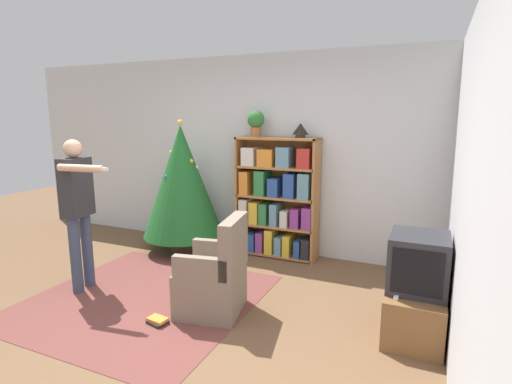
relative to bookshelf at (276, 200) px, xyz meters
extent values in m
plane|color=brown|center=(-0.23, -2.07, -0.74)|extent=(14.00, 14.00, 0.00)
cube|color=silver|center=(-0.23, 0.24, 0.56)|extent=(8.00, 0.10, 2.60)
cube|color=silver|center=(2.07, -2.07, 0.56)|extent=(0.10, 8.00, 2.60)
cube|color=brown|center=(-0.74, -1.74, -0.74)|extent=(2.16, 2.16, 0.01)
cube|color=#A8703D|center=(-0.50, 0.01, 0.03)|extent=(0.03, 0.32, 1.55)
cube|color=#A8703D|center=(0.53, 0.01, 0.03)|extent=(0.03, 0.32, 1.55)
cube|color=#A8703D|center=(0.01, 0.01, 0.79)|extent=(1.06, 0.32, 0.03)
cube|color=#A8703D|center=(0.01, 0.17, 0.03)|extent=(1.06, 0.01, 1.55)
cube|color=#A8703D|center=(0.01, 0.01, -0.71)|extent=(1.03, 0.32, 0.03)
cube|color=#843889|center=(-0.43, -0.01, -0.57)|extent=(0.09, 0.28, 0.25)
cube|color=#284C93|center=(-0.31, 0.00, -0.58)|extent=(0.11, 0.30, 0.23)
cube|color=#843889|center=(-0.18, -0.03, -0.57)|extent=(0.09, 0.24, 0.26)
cube|color=gold|center=(-0.05, -0.02, -0.54)|extent=(0.11, 0.26, 0.32)
cube|color=#5B899E|center=(0.08, -0.03, -0.58)|extent=(0.09, 0.25, 0.24)
cube|color=gold|center=(0.19, 0.00, -0.56)|extent=(0.09, 0.30, 0.27)
cube|color=#284C93|center=(0.33, -0.01, -0.59)|extent=(0.08, 0.28, 0.22)
cube|color=#232328|center=(0.44, -0.03, -0.57)|extent=(0.10, 0.24, 0.25)
cube|color=#A8703D|center=(0.01, 0.01, -0.33)|extent=(1.03, 0.32, 0.03)
cube|color=beige|center=(-0.41, -0.01, -0.16)|extent=(0.11, 0.28, 0.31)
cube|color=gold|center=(-0.26, -0.03, -0.18)|extent=(0.12, 0.24, 0.28)
cube|color=#2D7A42|center=(-0.13, -0.01, -0.18)|extent=(0.10, 0.29, 0.27)
cube|color=#5B899E|center=(0.01, -0.02, -0.18)|extent=(0.10, 0.26, 0.28)
cube|color=beige|center=(0.16, -0.01, -0.21)|extent=(0.09, 0.28, 0.21)
cube|color=#843889|center=(0.30, -0.02, -0.19)|extent=(0.11, 0.26, 0.25)
cube|color=#843889|center=(0.45, -0.03, -0.18)|extent=(0.13, 0.24, 0.28)
cube|color=#A8703D|center=(0.01, 0.01, 0.05)|extent=(1.03, 0.32, 0.03)
cube|color=orange|center=(-0.40, -0.01, 0.21)|extent=(0.12, 0.29, 0.30)
cube|color=#2D7A42|center=(-0.18, 0.00, 0.22)|extent=(0.13, 0.30, 0.32)
cube|color=#284C93|center=(0.00, -0.02, 0.18)|extent=(0.14, 0.26, 0.23)
cube|color=#284C93|center=(0.21, -0.03, 0.22)|extent=(0.13, 0.24, 0.31)
cube|color=#5B899E|center=(0.40, -0.03, 0.22)|extent=(0.14, 0.25, 0.32)
cube|color=#A8703D|center=(0.01, 0.01, 0.43)|extent=(1.03, 0.32, 0.03)
cube|color=beige|center=(-0.34, 0.00, 0.56)|extent=(0.17, 0.30, 0.23)
cube|color=orange|center=(-0.11, -0.01, 0.55)|extent=(0.20, 0.28, 0.22)
cube|color=#5B899E|center=(0.13, -0.04, 0.57)|extent=(0.17, 0.23, 0.25)
cube|color=#B22D28|center=(0.39, -0.03, 0.56)|extent=(0.16, 0.24, 0.24)
cube|color=brown|center=(1.77, -1.34, -0.54)|extent=(0.46, 0.76, 0.41)
cube|color=#28282D|center=(1.77, -1.34, -0.10)|extent=(0.45, 0.49, 0.46)
cube|color=black|center=(1.77, -1.59, -0.10)|extent=(0.37, 0.01, 0.36)
cube|color=white|center=(1.63, -1.57, -0.32)|extent=(0.04, 0.12, 0.02)
cylinder|color=#4C3323|center=(-1.22, -0.31, -0.69)|extent=(0.36, 0.36, 0.10)
cylinder|color=brown|center=(-1.22, -0.31, -0.58)|extent=(0.08, 0.08, 0.12)
cone|color=#1E6028|center=(-1.22, -0.31, 0.22)|extent=(1.07, 1.07, 1.48)
sphere|color=silver|center=(-1.04, -0.23, 0.40)|extent=(0.05, 0.05, 0.05)
sphere|color=gold|center=(-1.06, -0.32, 0.49)|extent=(0.06, 0.06, 0.06)
sphere|color=#335BB2|center=(-1.32, -0.52, 0.30)|extent=(0.06, 0.06, 0.06)
sphere|color=gold|center=(-1.12, 0.13, -0.36)|extent=(0.05, 0.05, 0.05)
sphere|color=#335BB2|center=(-1.34, -0.04, 0.08)|extent=(0.06, 0.06, 0.06)
sphere|color=gold|center=(-1.34, -0.35, 0.60)|extent=(0.06, 0.06, 0.06)
sphere|color=gold|center=(-1.58, -0.23, -0.13)|extent=(0.05, 0.05, 0.05)
sphere|color=red|center=(-0.95, -0.29, 0.17)|extent=(0.04, 0.04, 0.04)
sphere|color=red|center=(-1.17, -0.20, 0.60)|extent=(0.04, 0.04, 0.04)
sphere|color=#E5CC4C|center=(-1.22, -0.31, 0.99)|extent=(0.07, 0.07, 0.07)
cube|color=#7A6B5B|center=(0.00, -1.68, -0.53)|extent=(0.66, 0.66, 0.42)
cube|color=#7A6B5B|center=(0.23, -1.64, -0.07)|extent=(0.22, 0.57, 0.50)
cube|color=#7A6B5B|center=(-0.04, -1.45, -0.22)|extent=(0.51, 0.17, 0.20)
cube|color=#7A6B5B|center=(0.05, -1.92, -0.22)|extent=(0.51, 0.17, 0.20)
cylinder|color=#38425B|center=(-1.50, -1.71, -0.34)|extent=(0.11, 0.11, 0.80)
cylinder|color=#38425B|center=(-1.47, -1.89, -0.34)|extent=(0.11, 0.11, 0.80)
cube|color=#2D2D33|center=(-1.49, -1.80, 0.36)|extent=(0.22, 0.34, 0.60)
cylinder|color=#DBAD89|center=(-1.51, -1.60, 0.33)|extent=(0.07, 0.07, 0.48)
cylinder|color=#DBAD89|center=(-1.22, -1.96, 0.59)|extent=(0.49, 0.14, 0.07)
cube|color=white|center=(-0.98, -1.93, 0.59)|extent=(0.11, 0.05, 0.03)
sphere|color=#DBAD89|center=(-1.49, -1.80, 0.75)|extent=(0.18, 0.18, 0.18)
cylinder|color=#935B38|center=(-0.29, 0.01, 0.87)|extent=(0.14, 0.14, 0.12)
sphere|color=#2D7033|center=(-0.29, 0.01, 1.03)|extent=(0.22, 0.22, 0.22)
cylinder|color=#473828|center=(0.31, 0.01, 0.83)|extent=(0.12, 0.12, 0.04)
cone|color=black|center=(0.31, 0.01, 0.92)|extent=(0.20, 0.20, 0.14)
cube|color=#5B899E|center=(-0.85, -0.75, -0.73)|extent=(0.20, 0.15, 0.03)
cube|color=#284C93|center=(-0.84, -0.75, -0.70)|extent=(0.18, 0.12, 0.03)
cube|color=#843889|center=(-0.84, -0.76, -0.67)|extent=(0.17, 0.14, 0.03)
cube|color=#232328|center=(-0.84, -0.75, -0.65)|extent=(0.18, 0.12, 0.02)
cube|color=#232328|center=(-0.31, -2.08, -0.73)|extent=(0.19, 0.17, 0.03)
cube|color=orange|center=(-0.31, -2.08, -0.70)|extent=(0.19, 0.14, 0.03)
camera|label=1|loc=(1.81, -4.70, 1.07)|focal=28.00mm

